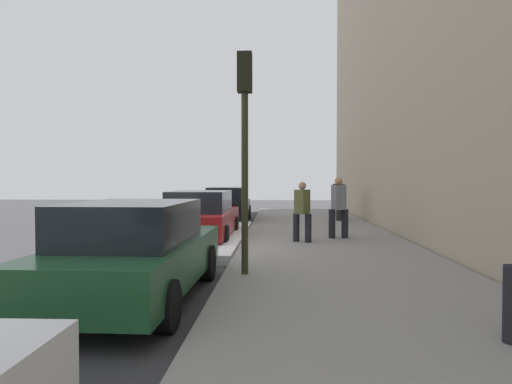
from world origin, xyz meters
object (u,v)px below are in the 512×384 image
at_px(traffic_light_pole, 245,124).
at_px(rolling_suitcase, 342,212).
at_px(pedestrian_olive_coat, 302,210).
at_px(pedestrian_brown_coat, 339,198).
at_px(parked_car_black, 228,205).
at_px(parked_car_red, 201,216).
at_px(parked_car_green, 136,251).
at_px(pedestrian_grey_coat, 339,206).

distance_m(traffic_light_pole, rolling_suitcase, 11.86).
xyz_separation_m(pedestrian_olive_coat, rolling_suitcase, (6.98, -2.07, -0.55)).
bearing_deg(pedestrian_brown_coat, parked_car_black, 83.30).
distance_m(parked_car_black, pedestrian_olive_coat, 7.66).
xyz_separation_m(pedestrian_brown_coat, traffic_light_pole, (-10.72, 3.14, 1.76)).
bearing_deg(parked_car_red, parked_car_black, -0.97).
xyz_separation_m(parked_car_red, parked_car_black, (6.22, -0.10, 0.00)).
distance_m(pedestrian_olive_coat, pedestrian_brown_coat, 6.83).
distance_m(parked_car_green, rolling_suitcase, 13.38).
relative_size(parked_car_green, traffic_light_pole, 1.15).
xyz_separation_m(parked_car_red, pedestrian_grey_coat, (-0.04, -4.02, 0.34)).
bearing_deg(traffic_light_pole, rolling_suitcase, -16.65).
height_order(parked_car_green, pedestrian_olive_coat, pedestrian_olive_coat).
distance_m(parked_car_green, pedestrian_olive_coat, 6.16).
bearing_deg(pedestrian_brown_coat, pedestrian_olive_coat, 163.99).
height_order(parked_car_green, pedestrian_grey_coat, pedestrian_grey_coat).
bearing_deg(pedestrian_olive_coat, parked_car_black, 21.61).
distance_m(parked_car_red, parked_car_black, 6.23).
bearing_deg(parked_car_black, pedestrian_grey_coat, -148.02).
xyz_separation_m(parked_car_green, parked_car_black, (12.59, -0.01, 0.00)).
relative_size(pedestrian_grey_coat, pedestrian_brown_coat, 1.01).
bearing_deg(pedestrian_grey_coat, traffic_light_pole, 154.79).
xyz_separation_m(pedestrian_olive_coat, pedestrian_grey_coat, (0.85, -1.10, 0.07)).
bearing_deg(pedestrian_brown_coat, parked_car_green, 158.63).
height_order(traffic_light_pole, rolling_suitcase, traffic_light_pole).
relative_size(pedestrian_olive_coat, rolling_suitcase, 1.64).
height_order(pedestrian_grey_coat, rolling_suitcase, pedestrian_grey_coat).
height_order(pedestrian_olive_coat, rolling_suitcase, pedestrian_olive_coat).
xyz_separation_m(parked_car_green, pedestrian_olive_coat, (5.47, -2.82, 0.26)).
relative_size(parked_car_black, rolling_suitcase, 4.73).
height_order(pedestrian_olive_coat, pedestrian_brown_coat, pedestrian_brown_coat).
bearing_deg(traffic_light_pole, parked_car_green, 130.10).
bearing_deg(pedestrian_grey_coat, parked_car_black, 31.98).
relative_size(parked_car_red, rolling_suitcase, 4.44).
height_order(parked_car_red, rolling_suitcase, parked_car_red).
bearing_deg(rolling_suitcase, parked_car_green, 158.54).
relative_size(parked_car_green, pedestrian_grey_coat, 2.57).
relative_size(parked_car_green, parked_car_red, 1.03).
relative_size(parked_car_green, pedestrian_olive_coat, 2.79).
bearing_deg(rolling_suitcase, pedestrian_brown_coat, 155.92).
distance_m(parked_car_red, rolling_suitcase, 7.88).
relative_size(parked_car_red, parked_car_black, 0.94).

